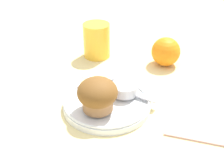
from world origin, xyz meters
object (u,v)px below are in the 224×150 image
object	(u,v)px
muffin	(98,95)
juice_glass	(97,40)
butter_knife	(118,88)
orange_fruit	(166,52)

from	to	relation	value
muffin	juice_glass	distance (m)	0.28
butter_knife	juice_glass	world-z (taller)	juice_glass
muffin	butter_knife	distance (m)	0.09
muffin	juice_glass	bearing A→B (deg)	109.57
orange_fruit	juice_glass	world-z (taller)	juice_glass
butter_knife	muffin	bearing A→B (deg)	-87.64
butter_knife	orange_fruit	bearing A→B (deg)	82.10
muffin	orange_fruit	world-z (taller)	muffin
butter_knife	orange_fruit	xyz separation A→B (m)	(0.08, 0.18, 0.02)
muffin	butter_knife	world-z (taller)	muffin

